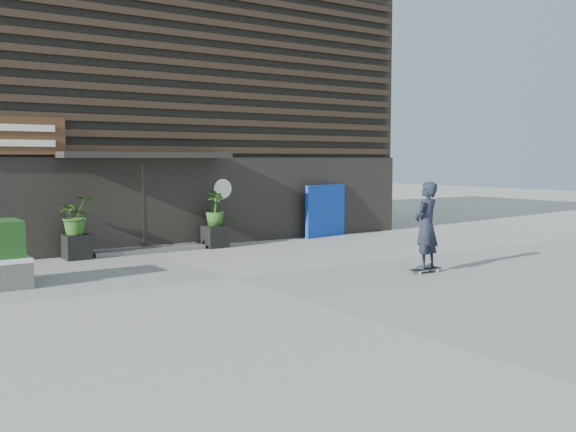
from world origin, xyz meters
TOP-DOWN VIEW (x-y plane):
  - ground at (0.00, 0.00)m, footprint 80.00×80.00m
  - entrance_step at (0.00, 4.60)m, footprint 3.00×0.80m
  - planter_pot_left at (-1.90, 4.40)m, footprint 0.60×0.60m
  - bamboo_left at (-1.90, 4.40)m, footprint 0.86×0.75m
  - planter_pot_right at (1.90, 4.40)m, footprint 0.60×0.60m
  - bamboo_right at (1.90, 4.40)m, footprint 0.54×0.54m
  - blue_tarp at (5.98, 4.70)m, footprint 1.73×0.48m
  - building at (-0.00, 9.96)m, footprint 18.00×11.00m
  - skateboarder at (3.76, -1.76)m, footprint 0.78×0.61m

SIDE VIEW (x-z plane):
  - ground at x=0.00m, z-range 0.00..0.00m
  - entrance_step at x=0.00m, z-range 0.00..0.12m
  - planter_pot_left at x=-1.90m, z-range 0.00..0.60m
  - planter_pot_right at x=1.90m, z-range 0.00..0.60m
  - blue_tarp at x=5.98m, z-range 0.00..1.64m
  - skateboarder at x=3.76m, z-range 0.04..2.00m
  - bamboo_left at x=-1.90m, z-range 0.60..1.56m
  - bamboo_right at x=1.90m, z-range 0.60..1.56m
  - building at x=0.00m, z-range -0.01..7.99m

